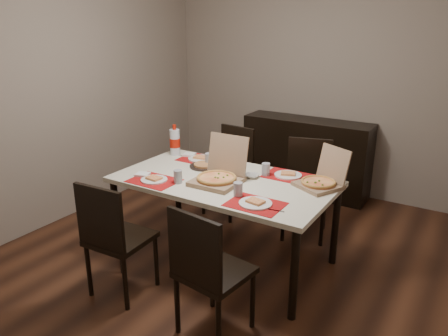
% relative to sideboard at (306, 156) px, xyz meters
% --- Properties ---
extents(ground, '(3.80, 4.00, 0.02)m').
position_rel_sideboard_xyz_m(ground, '(0.00, -1.78, -0.46)').
color(ground, '#472616').
rests_on(ground, ground).
extents(room_walls, '(3.84, 4.02, 2.62)m').
position_rel_sideboard_xyz_m(room_walls, '(0.00, -1.35, 1.28)').
color(room_walls, gray).
rests_on(room_walls, ground).
extents(sideboard, '(1.50, 0.40, 0.90)m').
position_rel_sideboard_xyz_m(sideboard, '(0.00, 0.00, 0.00)').
color(sideboard, black).
rests_on(sideboard, ground).
extents(dining_table, '(1.80, 1.00, 0.75)m').
position_rel_sideboard_xyz_m(dining_table, '(0.00, -1.87, 0.23)').
color(dining_table, beige).
rests_on(dining_table, ground).
extents(chair_near_left, '(0.44, 0.44, 0.93)m').
position_rel_sideboard_xyz_m(chair_near_left, '(-0.41, -2.75, 0.06)').
color(chair_near_left, black).
rests_on(chair_near_left, ground).
extents(chair_near_right, '(0.47, 0.47, 0.93)m').
position_rel_sideboard_xyz_m(chair_near_right, '(0.43, -2.76, 0.06)').
color(chair_near_right, black).
rests_on(chair_near_right, ground).
extents(chair_far_left, '(0.46, 0.46, 0.93)m').
position_rel_sideboard_xyz_m(chair_far_left, '(-0.48, -0.96, 0.06)').
color(chair_far_left, black).
rests_on(chair_far_left, ground).
extents(chair_far_right, '(0.52, 0.52, 0.93)m').
position_rel_sideboard_xyz_m(chair_far_right, '(0.41, -1.00, 0.06)').
color(chair_far_right, black).
rests_on(chair_far_right, ground).
extents(setting_near_left, '(0.47, 0.30, 0.11)m').
position_rel_sideboard_xyz_m(setting_near_left, '(-0.44, -2.18, 0.32)').
color(setting_near_left, '#B70C0F').
rests_on(setting_near_left, dining_table).
extents(setting_near_right, '(0.45, 0.30, 0.11)m').
position_rel_sideboard_xyz_m(setting_near_right, '(0.42, -2.17, 0.32)').
color(setting_near_right, '#B70C0F').
rests_on(setting_near_right, dining_table).
extents(setting_far_left, '(0.46, 0.30, 0.11)m').
position_rel_sideboard_xyz_m(setting_far_left, '(-0.45, -1.55, 0.32)').
color(setting_far_left, '#B70C0F').
rests_on(setting_far_left, dining_table).
extents(setting_far_right, '(0.51, 0.30, 0.11)m').
position_rel_sideboard_xyz_m(setting_far_right, '(0.38, -1.54, 0.32)').
color(setting_far_right, '#B70C0F').
rests_on(setting_far_right, dining_table).
extents(napkin_loose, '(0.14, 0.15, 0.02)m').
position_rel_sideboard_xyz_m(napkin_loose, '(-0.04, -1.87, 0.31)').
color(napkin_loose, white).
rests_on(napkin_loose, dining_table).
extents(pizza_box_center, '(0.37, 0.41, 0.36)m').
position_rel_sideboard_xyz_m(pizza_box_center, '(0.00, -1.95, 0.36)').
color(pizza_box_center, '#8D6D51').
rests_on(pizza_box_center, dining_table).
extents(pizza_box_right, '(0.42, 0.44, 0.31)m').
position_rel_sideboard_xyz_m(pizza_box_right, '(0.75, -1.60, 0.35)').
color(pizza_box_right, '#8D6D51').
rests_on(pizza_box_right, dining_table).
extents(faina_plate, '(0.27, 0.27, 0.03)m').
position_rel_sideboard_xyz_m(faina_plate, '(-0.32, -1.69, 0.31)').
color(faina_plate, black).
rests_on(faina_plate, dining_table).
extents(dip_bowl, '(0.14, 0.14, 0.03)m').
position_rel_sideboard_xyz_m(dip_bowl, '(0.18, -1.71, 0.31)').
color(dip_bowl, white).
rests_on(dip_bowl, dining_table).
extents(soda_bottle, '(0.10, 0.10, 0.30)m').
position_rel_sideboard_xyz_m(soda_bottle, '(-0.77, -1.53, 0.43)').
color(soda_bottle, silver).
rests_on(soda_bottle, dining_table).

